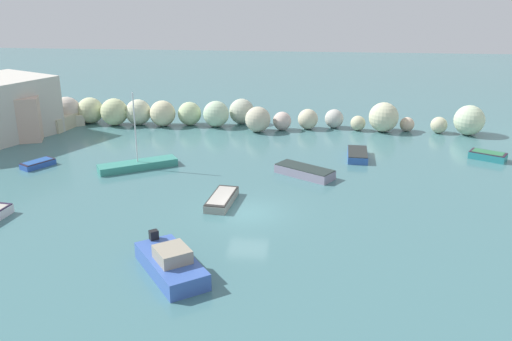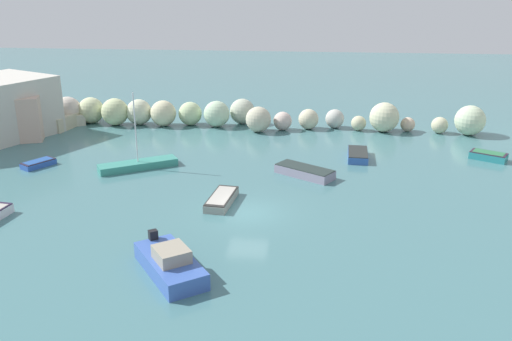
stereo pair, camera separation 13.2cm
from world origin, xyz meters
name	(u,v)px [view 1 (the left image)]	position (x,y,z in m)	size (l,w,h in m)	color
cove_water	(248,213)	(0.00, 0.00, 0.00)	(160.00, 160.00, 0.00)	#437277
rock_breakwater	(229,115)	(-4.18, 20.33, 1.24)	(43.00, 5.36, 2.78)	beige
moored_boat_0	(171,264)	(-2.89, -7.74, 0.55)	(4.53, 5.18, 1.51)	#3B5EB4
moored_boat_1	(488,156)	(17.95, 12.43, 0.33)	(3.03, 2.51, 0.63)	teal
moored_boat_2	(304,172)	(3.38, 7.05, 0.34)	(4.56, 3.72, 0.69)	gray
moored_boat_3	(357,155)	(7.57, 11.66, 0.31)	(1.72, 3.51, 0.61)	#335EAF
moored_boat_4	(138,165)	(-9.30, 7.43, 0.31)	(5.79, 4.34, 5.88)	teal
moored_boat_7	(38,164)	(-17.12, 7.09, 0.25)	(2.25, 2.71, 0.48)	#2C54B3
moored_boat_8	(222,199)	(-1.84, 1.32, 0.29)	(1.77, 3.86, 0.56)	gray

